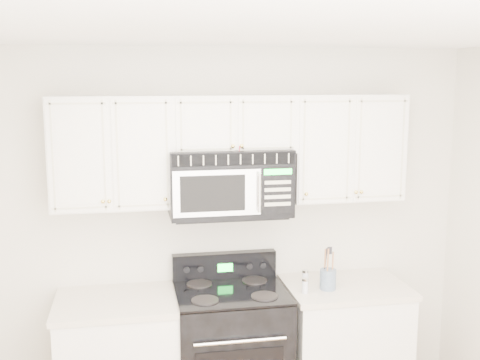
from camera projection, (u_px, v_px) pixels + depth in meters
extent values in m
cube|color=white|center=(298.00, 26.00, 2.50)|extent=(3.50, 3.50, 0.01)
cube|color=silver|center=(229.00, 227.00, 4.41)|extent=(3.50, 0.01, 2.60)
cube|color=beige|center=(119.00, 302.00, 4.03)|extent=(0.86, 0.65, 0.04)
cube|color=silver|center=(344.00, 347.00, 4.40)|extent=(0.82, 0.63, 0.88)
cube|color=beige|center=(346.00, 287.00, 4.32)|extent=(0.86, 0.65, 0.04)
cube|color=black|center=(231.00, 355.00, 4.23)|extent=(0.76, 0.65, 0.92)
cylinder|color=silver|center=(240.00, 342.00, 3.84)|extent=(0.60, 0.02, 0.02)
cube|color=black|center=(231.00, 292.00, 4.16)|extent=(0.76, 0.65, 0.02)
cube|color=black|center=(224.00, 266.00, 4.42)|extent=(0.76, 0.08, 0.20)
cube|color=#16FF3B|center=(225.00, 268.00, 4.37)|extent=(0.11, 0.00, 0.06)
cube|color=silver|center=(111.00, 152.00, 4.00)|extent=(0.80, 0.33, 0.75)
cube|color=silver|center=(345.00, 147.00, 4.30)|extent=(0.80, 0.33, 0.75)
cube|color=silver|center=(232.00, 124.00, 4.12)|extent=(0.84, 0.33, 0.39)
sphere|color=#DCC157|center=(109.00, 201.00, 3.87)|extent=(0.03, 0.03, 0.03)
sphere|color=#DCC157|center=(165.00, 199.00, 3.93)|extent=(0.03, 0.03, 0.03)
sphere|color=#DCC157|center=(306.00, 194.00, 4.11)|extent=(0.03, 0.03, 0.03)
sphere|color=#DCC157|center=(356.00, 192.00, 4.17)|extent=(0.03, 0.03, 0.03)
sphere|color=#DCC157|center=(233.00, 146.00, 3.96)|extent=(0.03, 0.03, 0.03)
sphere|color=#DCC157|center=(242.00, 146.00, 3.97)|extent=(0.03, 0.03, 0.03)
cylinder|color=red|center=(240.00, 155.00, 3.98)|extent=(0.00, 0.00, 0.11)
sphere|color=#DCC157|center=(240.00, 164.00, 3.99)|extent=(0.04, 0.04, 0.04)
cube|color=black|center=(229.00, 181.00, 4.14)|extent=(0.83, 0.42, 0.46)
cube|color=beige|center=(234.00, 159.00, 3.92)|extent=(0.81, 0.01, 0.08)
cube|color=silver|center=(217.00, 193.00, 3.92)|extent=(0.58, 0.01, 0.31)
cube|color=black|center=(213.00, 194.00, 3.91)|extent=(0.43, 0.01, 0.24)
cube|color=black|center=(278.00, 191.00, 4.00)|extent=(0.23, 0.01, 0.31)
cube|color=#16FF3B|center=(278.00, 172.00, 3.97)|extent=(0.19, 0.00, 0.04)
cylinder|color=silver|center=(260.00, 193.00, 3.94)|extent=(0.02, 0.02, 0.26)
cylinder|color=slate|center=(328.00, 279.00, 4.21)|extent=(0.11, 0.11, 0.14)
cylinder|color=#AA6C44|center=(332.00, 269.00, 4.20)|extent=(0.01, 0.01, 0.25)
cylinder|color=black|center=(325.00, 267.00, 4.22)|extent=(0.01, 0.01, 0.27)
cylinder|color=#AA6C44|center=(327.00, 268.00, 4.16)|extent=(0.01, 0.01, 0.29)
cylinder|color=black|center=(332.00, 269.00, 4.20)|extent=(0.01, 0.01, 0.25)
cylinder|color=#AA6C44|center=(325.00, 267.00, 4.22)|extent=(0.01, 0.01, 0.27)
cylinder|color=silver|center=(305.00, 287.00, 4.14)|extent=(0.04, 0.04, 0.09)
cylinder|color=silver|center=(305.00, 280.00, 4.13)|extent=(0.04, 0.04, 0.02)
cylinder|color=silver|center=(305.00, 279.00, 4.29)|extent=(0.05, 0.05, 0.09)
cylinder|color=silver|center=(305.00, 271.00, 4.28)|extent=(0.05, 0.05, 0.02)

